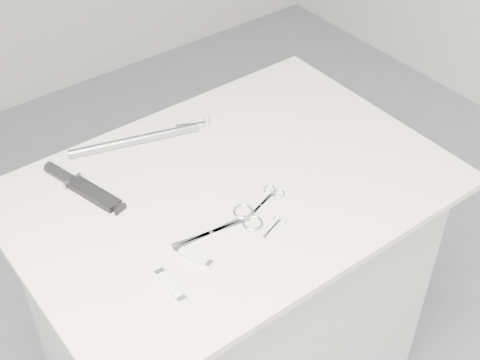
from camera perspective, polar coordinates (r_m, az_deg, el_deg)
plinth at (r=1.89m, az=-0.73°, el=-11.20°), size 0.90×0.60×0.90m
display_board at (r=1.55m, az=-0.87°, el=-0.69°), size 1.00×0.70×0.02m
large_shears at (r=1.45m, az=-0.44°, el=-3.66°), size 0.21×0.09×0.01m
embroidery_scissors_a at (r=1.51m, az=2.44°, el=-1.50°), size 0.13×0.07×0.00m
embroidery_scissors_b at (r=1.73m, az=-3.54°, el=4.86°), size 0.09×0.06×0.00m
tiny_scissors at (r=1.45m, az=3.02°, el=-3.84°), size 0.07×0.04×0.00m
sheathed_knife at (r=1.58m, az=-13.61°, el=-0.39°), size 0.09×0.23×0.03m
pocket_knife_a at (r=1.33m, az=-5.96°, el=-8.97°), size 0.02×0.10×0.01m
pocket_knife_b at (r=1.38m, az=-4.00°, el=-6.58°), size 0.05×0.09×0.01m
metal_rail at (r=1.68m, az=-9.00°, el=3.36°), size 0.32×0.12×0.02m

